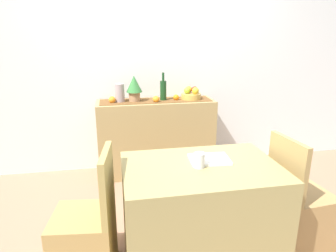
% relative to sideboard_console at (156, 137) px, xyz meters
% --- Properties ---
extents(ground_plane, '(6.40, 6.40, 0.02)m').
position_rel_sideboard_console_xyz_m(ground_plane, '(0.04, -0.92, -0.45)').
color(ground_plane, '#9E755A').
rests_on(ground_plane, ground).
extents(room_wall_rear, '(6.40, 0.06, 2.70)m').
position_rel_sideboard_console_xyz_m(room_wall_rear, '(0.04, 0.26, 0.91)').
color(room_wall_rear, silver).
rests_on(room_wall_rear, ground).
extents(sideboard_console, '(1.34, 0.42, 0.88)m').
position_rel_sideboard_console_xyz_m(sideboard_console, '(0.00, 0.00, 0.00)').
color(sideboard_console, tan).
rests_on(sideboard_console, ground).
extents(table_runner, '(1.26, 0.32, 0.01)m').
position_rel_sideboard_console_xyz_m(table_runner, '(0.00, 0.00, 0.44)').
color(table_runner, brown).
rests_on(table_runner, sideboard_console).
extents(fruit_bowl, '(0.23, 0.23, 0.06)m').
position_rel_sideboard_console_xyz_m(fruit_bowl, '(0.41, 0.00, 0.48)').
color(fruit_bowl, gold).
rests_on(fruit_bowl, table_runner).
extents(apple_left, '(0.07, 0.07, 0.07)m').
position_rel_sideboard_console_xyz_m(apple_left, '(0.37, 0.00, 0.55)').
color(apple_left, '#8FB32C').
rests_on(apple_left, fruit_bowl).
extents(apple_right, '(0.08, 0.08, 0.08)m').
position_rel_sideboard_console_xyz_m(apple_right, '(0.45, -0.05, 0.55)').
color(apple_right, gold).
rests_on(apple_right, fruit_bowl).
extents(apple_rear, '(0.08, 0.08, 0.08)m').
position_rel_sideboard_console_xyz_m(apple_rear, '(0.46, 0.02, 0.55)').
color(apple_rear, red).
rests_on(apple_rear, fruit_bowl).
extents(apple_center, '(0.08, 0.08, 0.08)m').
position_rel_sideboard_console_xyz_m(apple_center, '(0.40, 0.06, 0.55)').
color(apple_center, gold).
rests_on(apple_center, fruit_bowl).
extents(wine_bottle, '(0.07, 0.07, 0.32)m').
position_rel_sideboard_console_xyz_m(wine_bottle, '(0.09, 0.00, 0.56)').
color(wine_bottle, '#173D1B').
rests_on(wine_bottle, sideboard_console).
extents(ceramic_vase, '(0.10, 0.10, 0.21)m').
position_rel_sideboard_console_xyz_m(ceramic_vase, '(-0.40, 0.00, 0.54)').
color(ceramic_vase, '#A09091').
rests_on(ceramic_vase, sideboard_console).
extents(potted_plant, '(0.18, 0.18, 0.29)m').
position_rel_sideboard_console_xyz_m(potted_plant, '(-0.24, 0.00, 0.61)').
color(potted_plant, '#A87B55').
rests_on(potted_plant, sideboard_console).
extents(orange_loose_far, '(0.07, 0.07, 0.07)m').
position_rel_sideboard_console_xyz_m(orange_loose_far, '(-0.01, -0.09, 0.48)').
color(orange_loose_far, orange).
rests_on(orange_loose_far, sideboard_console).
extents(orange_loose_mid, '(0.07, 0.07, 0.07)m').
position_rel_sideboard_console_xyz_m(orange_loose_mid, '(0.23, -0.02, 0.48)').
color(orange_loose_mid, orange).
rests_on(orange_loose_mid, sideboard_console).
extents(orange_loose_near_bowl, '(0.08, 0.08, 0.08)m').
position_rel_sideboard_console_xyz_m(orange_loose_near_bowl, '(-0.49, -0.03, 0.48)').
color(orange_loose_near_bowl, orange).
rests_on(orange_loose_near_bowl, sideboard_console).
extents(dining_table, '(1.08, 0.73, 0.74)m').
position_rel_sideboard_console_xyz_m(dining_table, '(0.09, -1.51, -0.07)').
color(dining_table, '#A19157').
rests_on(dining_table, ground).
extents(open_book, '(0.29, 0.23, 0.02)m').
position_rel_sideboard_console_xyz_m(open_book, '(0.17, -1.43, 0.31)').
color(open_book, white).
rests_on(open_book, dining_table).
extents(coffee_cup, '(0.08, 0.08, 0.10)m').
position_rel_sideboard_console_xyz_m(coffee_cup, '(0.07, -1.53, 0.35)').
color(coffee_cup, silver).
rests_on(coffee_cup, dining_table).
extents(chair_near_window, '(0.44, 0.44, 0.90)m').
position_rel_sideboard_console_xyz_m(chair_near_window, '(-0.71, -1.51, -0.18)').
color(chair_near_window, '#AD8A4E').
rests_on(chair_near_window, ground).
extents(chair_by_corner, '(0.44, 0.44, 0.90)m').
position_rel_sideboard_console_xyz_m(chair_by_corner, '(0.89, -1.51, -0.18)').
color(chair_by_corner, tan).
rests_on(chair_by_corner, ground).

